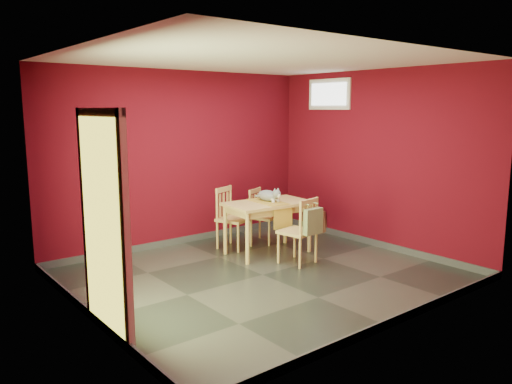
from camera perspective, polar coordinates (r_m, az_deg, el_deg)
ground at (r=6.52m, az=0.76°, el=-9.45°), size 4.50×4.50×0.00m
room_shell at (r=6.51m, az=0.76°, el=-9.03°), size 4.50×4.50×4.50m
doorway at (r=4.79m, az=-17.12°, el=-2.93°), size 0.06×1.01×2.13m
window at (r=8.43m, az=8.35°, el=11.00°), size 0.05×0.90×0.50m
outlet_plate at (r=8.91m, az=0.61°, el=-2.26°), size 0.08×0.02×0.12m
dining_table at (r=7.31m, az=1.36°, el=-1.89°), size 1.28×0.81×0.77m
table_runner at (r=7.22m, az=1.94°, el=-1.69°), size 0.37×0.70×0.34m
chair_far_left at (r=7.65m, az=-2.79°, el=-2.87°), size 0.57×0.57×0.94m
chair_far_right at (r=7.99m, az=0.70°, el=-2.63°), size 0.53×0.53×0.86m
chair_near at (r=6.88m, az=5.05°, el=-4.36°), size 0.50×0.50×0.93m
tote_bag at (r=6.71m, az=6.52°, el=-3.34°), size 0.29×0.18×0.42m
cat at (r=7.35m, az=1.38°, el=-0.17°), size 0.24×0.46×0.23m
picture_frame at (r=8.74m, az=6.94°, el=-3.25°), size 0.18×0.41×0.40m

